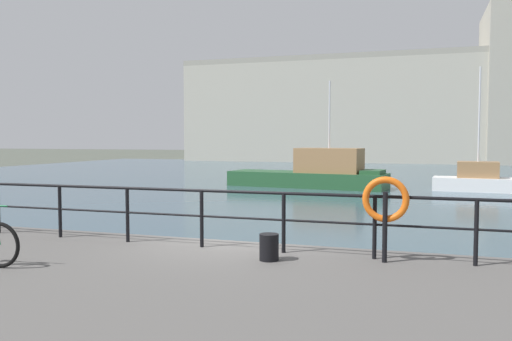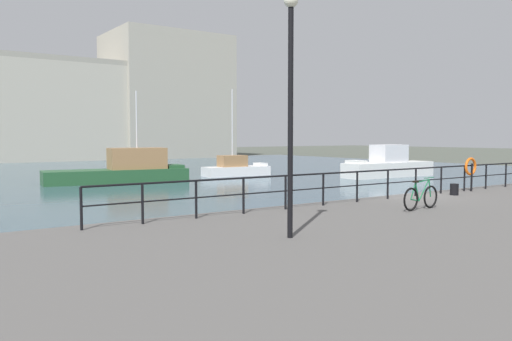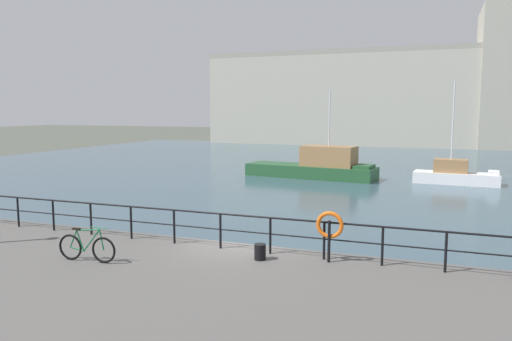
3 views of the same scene
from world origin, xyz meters
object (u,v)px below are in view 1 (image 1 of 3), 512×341
at_px(moored_blue_motorboat, 484,180).
at_px(life_ring_stand, 385,202).
at_px(mooring_bollard, 269,247).
at_px(harbor_building, 448,104).
at_px(moored_harbor_tender, 315,173).

distance_m(moored_blue_motorboat, life_ring_stand, 24.31).
bearing_deg(mooring_bollard, harbor_building, 85.35).
distance_m(harbor_building, moored_blue_motorboat, 39.68).
distance_m(harbor_building, moored_harbor_tender, 41.14).
bearing_deg(moored_blue_motorboat, moored_harbor_tender, -173.22).
xyz_separation_m(moored_blue_motorboat, mooring_bollard, (-5.69, -24.46, 0.62)).
xyz_separation_m(harbor_building, mooring_bollard, (-5.16, -63.54, -6.21)).
height_order(moored_blue_motorboat, life_ring_stand, moored_blue_motorboat).
relative_size(harbor_building, moored_blue_motorboat, 7.79).
relative_size(harbor_building, life_ring_stand, 39.98).
xyz_separation_m(moored_blue_motorboat, moored_harbor_tender, (-9.80, -0.45, 0.25)).
bearing_deg(harbor_building, moored_blue_motorboat, -89.23).
distance_m(mooring_bollard, life_ring_stand, 2.04).
relative_size(harbor_building, moored_harbor_tender, 5.45).
xyz_separation_m(harbor_building, moored_harbor_tender, (-9.28, -39.53, -6.58)).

